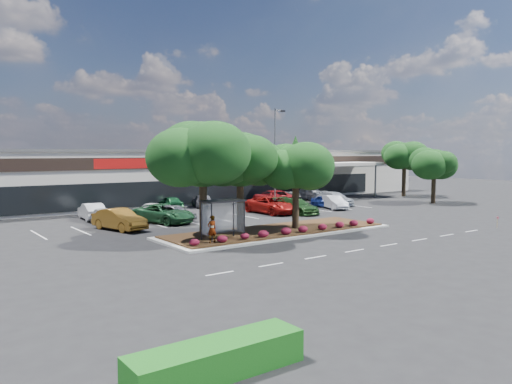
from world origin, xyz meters
TOP-DOWN VIEW (x-y plane):
  - ground at (0.00, 0.00)m, footprint 160.00×160.00m
  - retail_store at (0.06, 33.91)m, footprint 80.40×25.20m
  - landscape_island at (-2.00, 4.00)m, footprint 18.00×6.00m
  - lane_markings at (-0.14, 10.42)m, footprint 33.12×20.06m
  - shrub_row at (-2.00, 1.90)m, footprint 17.00×0.80m
  - bus_shelter at (-7.50, 2.95)m, footprint 2.75×1.55m
  - island_tree_west at (-8.00, 4.50)m, footprint 7.20×7.20m
  - island_tree_mid at (-4.50, 5.20)m, footprint 6.60×6.60m
  - island_tree_east at (-0.50, 3.70)m, footprint 5.80×5.80m
  - hedge_south_west at (-18.00, -13.50)m, footprint 5.00×1.30m
  - tree_east_near at (26.00, 10.00)m, footprint 5.60×5.60m
  - tree_east_far at (31.00, 18.00)m, footprint 6.40×6.40m
  - conifer_north_east at (34.00, 44.00)m, footprint 3.96×3.96m
  - person_waiting at (-8.72, 2.19)m, footprint 0.64×0.43m
  - light_pole at (5.85, 14.18)m, footprint 1.40×0.82m
  - survey_stake at (13.37, -4.39)m, footprint 0.08×0.14m
  - car_0 at (-10.96, 12.15)m, footprint 2.98×5.24m
  - car_1 at (-10.91, 15.65)m, footprint 1.98×4.22m
  - car_2 at (-6.54, 13.67)m, footprint 4.33×6.29m
  - car_3 at (-5.17, 14.34)m, footprint 2.91×4.52m
  - car_4 at (4.74, 13.41)m, footprint 2.91×6.04m
  - car_5 at (6.50, 11.75)m, footprint 2.25×5.24m
  - car_6 at (12.38, 12.59)m, footprint 2.78×4.51m
  - car_7 at (12.64, 13.86)m, footprint 1.56×3.88m
  - car_8 at (15.13, 15.20)m, footprint 2.35×5.22m
  - car_9 at (-10.79, 19.21)m, footprint 1.97×4.64m
  - car_10 at (-5.75, 17.95)m, footprint 2.63×4.33m
  - car_12 at (-1.61, 22.38)m, footprint 1.92×4.16m
  - car_13 at (2.09, 22.14)m, footprint 3.07×4.64m
  - car_14 at (9.79, 19.61)m, footprint 3.44×6.31m
  - car_15 at (11.57, 18.99)m, footprint 3.09×4.73m
  - car_16 at (17.16, 22.11)m, footprint 2.58×5.00m

SIDE VIEW (x-z plane):
  - ground at x=0.00m, z-range 0.00..0.00m
  - lane_markings at x=-0.14m, z-range 0.00..0.01m
  - landscape_island at x=-2.00m, z-range -0.01..0.25m
  - hedge_south_west at x=-18.00m, z-range 0.00..0.90m
  - shrub_row at x=-2.00m, z-range 0.26..0.76m
  - survey_stake at x=13.37m, z-range 0.13..1.04m
  - car_7 at x=12.64m, z-range 0.00..1.32m
  - car_12 at x=-1.61m, z-range 0.00..1.38m
  - car_10 at x=-5.75m, z-range 0.00..1.38m
  - car_1 at x=-10.91m, z-range 0.00..1.39m
  - car_6 at x=12.38m, z-range 0.00..1.40m
  - car_3 at x=-5.17m, z-range 0.00..1.43m
  - car_13 at x=2.09m, z-range 0.00..1.47m
  - car_15 at x=11.57m, z-range 0.00..1.47m
  - car_8 at x=15.13m, z-range 0.00..1.49m
  - car_9 at x=-10.79m, z-range 0.00..1.49m
  - car_5 at x=6.50m, z-range 0.00..1.50m
  - car_2 at x=-6.54m, z-range 0.00..1.60m
  - car_16 at x=17.16m, z-range 0.00..1.63m
  - car_0 at x=-10.96m, z-range 0.00..1.63m
  - car_4 at x=4.74m, z-range 0.00..1.66m
  - car_14 at x=9.79m, z-range 0.00..1.68m
  - person_waiting at x=-8.72m, z-range 0.26..2.00m
  - bus_shelter at x=-7.50m, z-range 1.01..3.60m
  - retail_store at x=0.06m, z-range 0.03..6.28m
  - tree_east_near at x=26.00m, z-range 0.00..6.51m
  - island_tree_east at x=-0.50m, z-range 0.26..6.76m
  - tree_east_far at x=31.00m, z-range 0.00..7.62m
  - island_tree_mid at x=-4.50m, z-range 0.26..7.58m
  - island_tree_west at x=-8.00m, z-range 0.26..8.15m
  - conifer_north_east at x=34.00m, z-range 0.00..9.00m
  - light_pole at x=5.85m, z-range -0.57..9.66m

